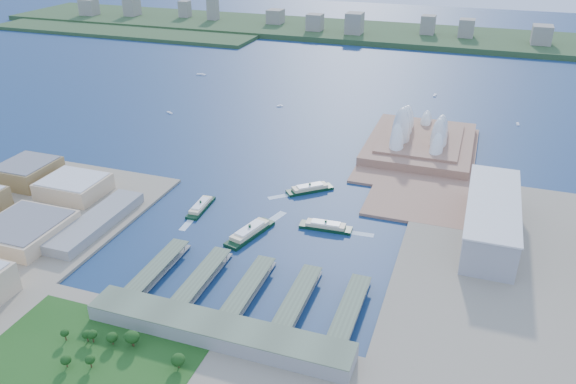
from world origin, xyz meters
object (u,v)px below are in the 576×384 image
at_px(opera_house, 422,126).
at_px(ferry_b, 310,187).
at_px(ferry_a, 201,205).
at_px(toaster_building, 491,218).
at_px(ferry_c, 250,230).
at_px(ferry_d, 326,224).

xyz_separation_m(opera_house, ferry_b, (-98.84, -163.44, -27.02)).
bearing_deg(opera_house, ferry_a, -128.89).
distance_m(toaster_building, ferry_c, 227.23).
bearing_deg(ferry_c, toaster_building, -145.85).
relative_size(opera_house, ferry_d, 3.52).
distance_m(opera_house, ferry_a, 309.66).
distance_m(toaster_building, ferry_b, 192.97).
bearing_deg(ferry_a, ferry_b, 35.88).
xyz_separation_m(ferry_b, ferry_c, (-26.22, -108.43, 0.74)).
bearing_deg(ferry_d, opera_house, -17.38).
relative_size(toaster_building, ferry_a, 3.12).
height_order(opera_house, ferry_a, opera_house).
distance_m(toaster_building, ferry_a, 286.93).
bearing_deg(toaster_building, ferry_c, -161.52).
bearing_deg(opera_house, ferry_d, -104.25).
xyz_separation_m(opera_house, ferry_d, (-60.03, -236.37, -27.16)).
height_order(toaster_building, ferry_b, toaster_building).
bearing_deg(ferry_a, ferry_c, -27.92).
height_order(opera_house, ferry_c, opera_house).
height_order(toaster_building, ferry_a, toaster_building).
distance_m(opera_house, ferry_b, 192.91).
bearing_deg(ferry_c, ferry_d, -135.69).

